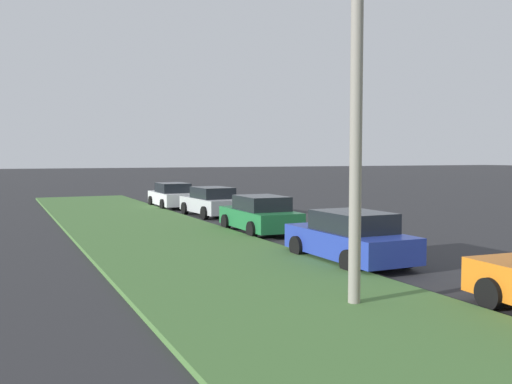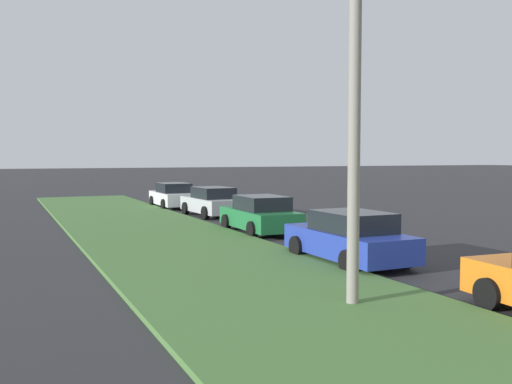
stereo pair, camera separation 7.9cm
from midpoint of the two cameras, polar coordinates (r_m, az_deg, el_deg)
The scene contains 6 objects.
grass_median at distance 13.49m, azimuth -0.96°, elevation -8.95°, with size 60.00×6.00×0.12m, color #477238.
parked_car_blue at distance 16.03m, azimuth 9.36°, elevation -4.61°, with size 4.31×2.04×1.47m.
parked_car_green at distance 22.01m, azimuth 0.30°, elevation -2.33°, with size 4.33×2.08×1.47m.
parked_car_silver at distance 28.32m, azimuth -4.64°, elevation -1.02°, with size 4.38×2.18×1.47m.
parked_car_white at distance 33.11m, azimuth -8.59°, elevation -0.38°, with size 4.31×2.04×1.47m.
streetlight at distance 11.42m, azimuth 11.14°, elevation 10.56°, with size 1.00×2.82×7.50m.
Camera 1 is at (-2.04, 13.07, 2.99)m, focal length 39.36 mm.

